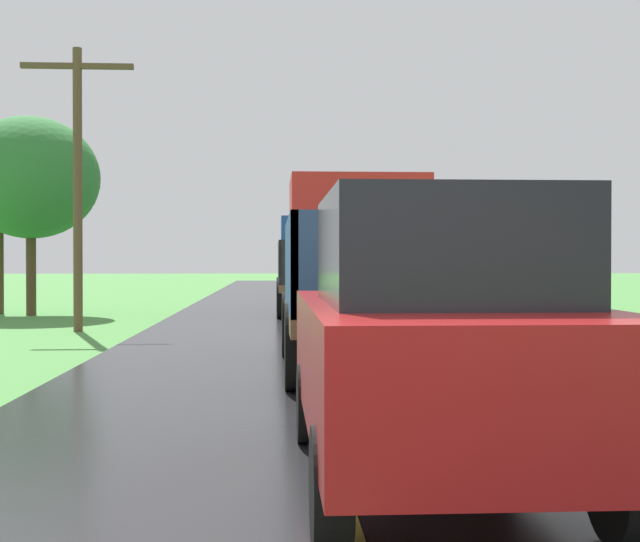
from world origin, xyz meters
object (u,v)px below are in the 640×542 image
object	(u,v)px
banana_truck_near	(367,267)
banana_truck_far	(318,264)
following_car	(433,336)
roadside_tree_far_left	(481,224)
utility_pole_roadside	(78,175)
roadside_tree_mid_right	(31,178)

from	to	relation	value
banana_truck_near	banana_truck_far	size ratio (longest dim) A/B	1.00
following_car	roadside_tree_far_left	bearing A→B (deg)	75.18
roadside_tree_far_left	banana_truck_near	bearing A→B (deg)	-108.49
utility_pole_roadside	following_car	bearing A→B (deg)	-67.69
banana_truck_far	roadside_tree_far_left	xyz separation A→B (m)	(6.83, 8.33, 1.53)
following_car	utility_pole_roadside	bearing A→B (deg)	112.31
utility_pole_roadside	following_car	distance (m)	14.41
banana_truck_near	banana_truck_far	bearing A→B (deg)	90.37
roadside_tree_mid_right	roadside_tree_far_left	world-z (taller)	roadside_tree_mid_right
banana_truck_near	utility_pole_roadside	bearing A→B (deg)	130.17
banana_truck_near	roadside_tree_mid_right	bearing A→B (deg)	124.01
roadside_tree_far_left	following_car	distance (m)	27.60
utility_pole_roadside	roadside_tree_mid_right	size ratio (longest dim) A/B	1.10
utility_pole_roadside	roadside_tree_mid_right	distance (m)	6.19
banana_truck_near	roadside_tree_far_left	world-z (taller)	roadside_tree_far_left
roadside_tree_mid_right	roadside_tree_far_left	bearing A→B (deg)	27.64
utility_pole_roadside	roadside_tree_mid_right	xyz separation A→B (m)	(-2.63, 5.58, 0.47)
banana_truck_near	roadside_tree_mid_right	distance (m)	15.06
banana_truck_near	banana_truck_far	xyz separation A→B (m)	(-0.08, 11.87, -0.01)
banana_truck_far	following_car	world-z (taller)	banana_truck_far
banana_truck_far	roadside_tree_mid_right	bearing A→B (deg)	176.92
banana_truck_far	following_car	xyz separation A→B (m)	(-0.21, -18.28, -0.39)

